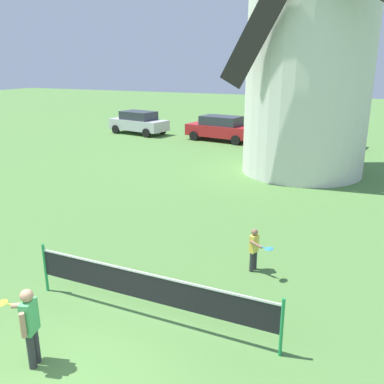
# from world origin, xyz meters

# --- Properties ---
(windmill) EXTENTS (9.58, 6.04, 13.38)m
(windmill) POSITION_xyz_m (0.85, 14.96, 6.31)
(windmill) COLOR silver
(windmill) RESTS_ON ground_plane
(tennis_net) EXTENTS (5.18, 0.06, 1.10)m
(tennis_net) POSITION_xyz_m (0.37, 2.14, 0.68)
(tennis_net) COLOR #238E4C
(tennis_net) RESTS_ON ground_plane
(player_near) EXTENTS (0.85, 0.46, 1.39)m
(player_near) POSITION_xyz_m (-0.71, 0.23, 0.79)
(player_near) COLOR #333338
(player_near) RESTS_ON ground_plane
(player_far) EXTENTS (0.65, 0.60, 1.07)m
(player_far) POSITION_xyz_m (1.65, 4.90, 0.61)
(player_far) COLOR #333338
(player_far) RESTS_ON ground_plane
(parked_car_silver) EXTENTS (4.37, 2.45, 1.56)m
(parked_car_silver) POSITION_xyz_m (-11.45, 21.08, 0.81)
(parked_car_silver) COLOR silver
(parked_car_silver) RESTS_ON ground_plane
(parked_car_red) EXTENTS (4.56, 2.34, 1.56)m
(parked_car_red) POSITION_xyz_m (-5.30, 20.94, 0.81)
(parked_car_red) COLOR red
(parked_car_red) RESTS_ON ground_plane
(parked_car_black) EXTENTS (4.59, 2.33, 1.56)m
(parked_car_black) POSITION_xyz_m (0.68, 21.92, 0.81)
(parked_car_black) COLOR #1E232D
(parked_car_black) RESTS_ON ground_plane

